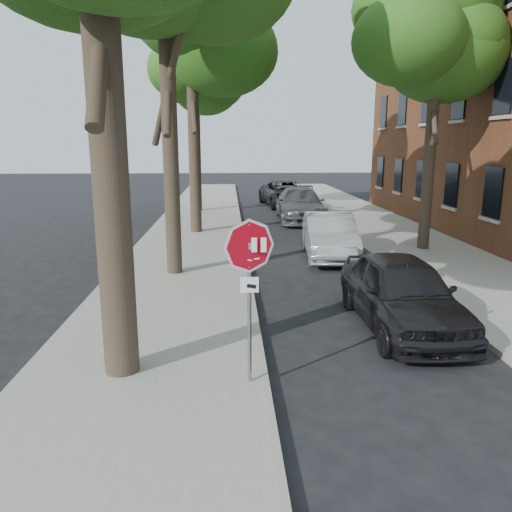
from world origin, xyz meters
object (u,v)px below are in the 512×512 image
at_px(stop_sign, 249,270).
at_px(car_b, 329,236).
at_px(tree_far, 195,79).
at_px(car_d, 286,194).
at_px(car_a, 402,292).
at_px(car_c, 300,205).
at_px(tree_mid_b, 191,36).
at_px(tree_right, 436,39).

distance_m(stop_sign, car_b, 9.86).
height_order(tree_far, car_d, tree_far).
distance_m(car_a, car_c, 15.04).
bearing_deg(car_c, car_d, 92.08).
height_order(tree_far, car_a, tree_far).
relative_size(car_a, car_d, 0.80).
relative_size(car_b, car_d, 0.80).
bearing_deg(car_b, stop_sign, -103.80).
bearing_deg(tree_far, stop_sign, -84.54).
xyz_separation_m(stop_sign, car_b, (3.12, 9.28, -1.21)).
relative_size(car_b, car_c, 0.81).
distance_m(tree_mid_b, tree_far, 7.04).
relative_size(car_a, car_c, 0.81).
relative_size(stop_sign, tree_mid_b, 0.25).
relative_size(tree_right, car_d, 1.65).
bearing_deg(stop_sign, tree_far, 95.46).
relative_size(stop_sign, tree_right, 0.28).
relative_size(tree_right, car_c, 1.68).
xyz_separation_m(tree_mid_b, car_a, (5.02, -11.61, -7.23)).
bearing_deg(stop_sign, tree_mid_b, 96.95).
height_order(car_a, car_b, car_a).
relative_size(tree_mid_b, tree_far, 1.11).
xyz_separation_m(tree_mid_b, tree_right, (8.40, -4.01, -0.78)).
bearing_deg(stop_sign, car_d, 82.03).
bearing_deg(stop_sign, car_a, 37.61).
height_order(tree_far, car_c, tree_far).
xyz_separation_m(tree_mid_b, car_c, (5.02, 3.44, -7.19)).
bearing_deg(tree_right, tree_mid_b, 154.48).
distance_m(stop_sign, tree_far, 21.88).
relative_size(tree_far, car_c, 1.68).
bearing_deg(tree_far, tree_right, -51.66).
bearing_deg(stop_sign, car_b, 71.41).
xyz_separation_m(stop_sign, car_d, (3.29, 23.49, -1.16)).
distance_m(stop_sign, tree_right, 13.23).
bearing_deg(car_d, tree_far, -163.17).
distance_m(stop_sign, car_a, 4.33).
xyz_separation_m(stop_sign, car_c, (3.30, 17.59, -1.14)).
xyz_separation_m(car_a, car_d, (-0.01, 20.95, 0.02)).
relative_size(tree_far, tree_right, 1.00).
height_order(tree_mid_b, car_c, tree_mid_b).
relative_size(car_c, car_d, 0.99).
xyz_separation_m(tree_mid_b, car_d, (5.01, 9.34, -7.21)).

